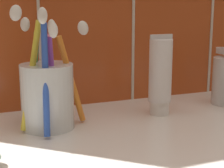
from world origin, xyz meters
TOP-DOWN VIEW (x-y plane):
  - sink_counter at (0.00, 0.00)cm, footprint 70.75×34.94cm
  - toothbrush_cup at (-17.08, 6.37)cm, footprint 12.43×12.63cm
  - toothpaste_tube at (1.94, 6.37)cm, footprint 4.01×3.82cm

SIDE VIEW (x-z plane):
  - sink_counter at x=0.00cm, z-range 0.00..2.00cm
  - toothbrush_cup at x=-17.08cm, z-range -1.64..16.78cm
  - toothpaste_tube at x=1.94cm, z-range 1.92..15.41cm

